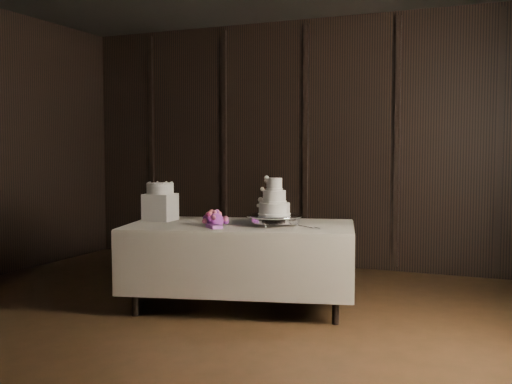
# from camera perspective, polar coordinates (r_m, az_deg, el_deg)

# --- Properties ---
(room) EXTENTS (6.08, 7.08, 3.08)m
(room) POSITION_cam_1_polar(r_m,az_deg,el_deg) (4.18, -9.98, 5.10)
(room) COLOR black
(room) RESTS_ON ground
(display_table) EXTENTS (2.18, 1.50, 0.76)m
(display_table) POSITION_cam_1_polar(r_m,az_deg,el_deg) (5.38, -1.49, -6.70)
(display_table) COLOR beige
(display_table) RESTS_ON ground
(cake_stand) EXTENTS (0.50, 0.50, 0.09)m
(cake_stand) POSITION_cam_1_polar(r_m,az_deg,el_deg) (5.23, 1.76, -2.71)
(cake_stand) COLOR silver
(cake_stand) RESTS_ON display_table
(wedding_cake) EXTENTS (0.31, 0.27, 0.33)m
(wedding_cake) POSITION_cam_1_polar(r_m,az_deg,el_deg) (5.21, 1.46, -0.81)
(wedding_cake) COLOR white
(wedding_cake) RESTS_ON cake_stand
(bouquet) EXTENTS (0.45, 0.46, 0.18)m
(bouquet) POSITION_cam_1_polar(r_m,az_deg,el_deg) (5.18, -3.92, -2.63)
(bouquet) COLOR #B75073
(bouquet) RESTS_ON display_table
(box_pedestal) EXTENTS (0.28, 0.28, 0.25)m
(box_pedestal) POSITION_cam_1_polar(r_m,az_deg,el_deg) (5.66, -9.10, -1.43)
(box_pedestal) COLOR white
(box_pedestal) RESTS_ON display_table
(small_cake) EXTENTS (0.32, 0.32, 0.10)m
(small_cake) POSITION_cam_1_polar(r_m,az_deg,el_deg) (5.65, -9.12, 0.34)
(small_cake) COLOR white
(small_cake) RESTS_ON box_pedestal
(cake_knife) EXTENTS (0.31, 0.24, 0.01)m
(cake_knife) POSITION_cam_1_polar(r_m,az_deg,el_deg) (5.13, 4.56, -3.29)
(cake_knife) COLOR silver
(cake_knife) RESTS_ON display_table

